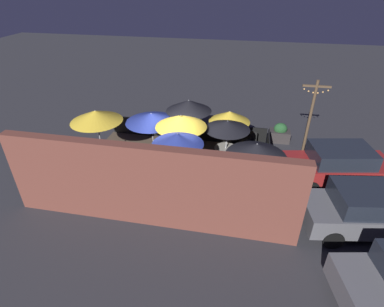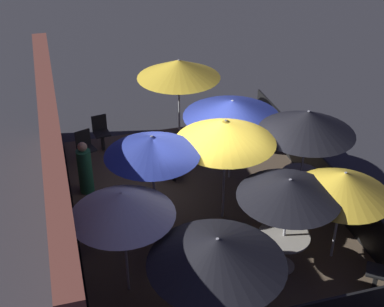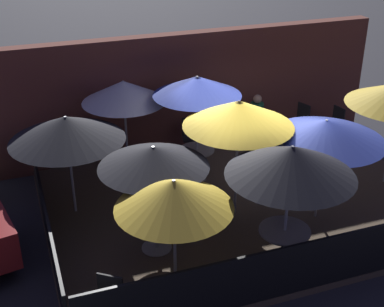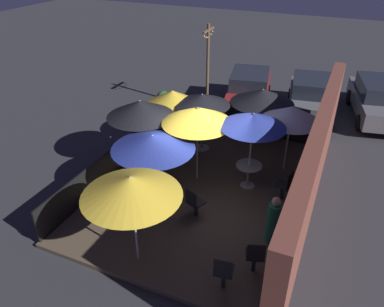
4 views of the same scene
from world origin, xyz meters
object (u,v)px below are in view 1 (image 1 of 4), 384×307
(patio_umbrella_2, at_px, (227,125))
(dining_table_0, at_px, (179,176))
(dining_table_2, at_px, (226,151))
(patio_chair_3, at_px, (87,185))
(patio_umbrella_5, at_px, (213,161))
(patio_chair_1, at_px, (138,160))
(patio_umbrella_8, at_px, (230,116))
(patio_umbrella_3, at_px, (96,116))
(patio_chair_0, at_px, (164,195))
(patio_umbrella_4, at_px, (181,121))
(light_post, at_px, (310,118))
(patio_umbrella_0, at_px, (178,139))
(parked_car_0, at_px, (338,165))
(patio_umbrella_1, at_px, (189,106))
(parked_car_1, at_px, (366,210))
(patron_0, at_px, (115,189))
(patio_chair_2, at_px, (76,175))
(dining_table_1, at_px, (189,134))
(patio_chair_4, at_px, (251,140))
(planter_box, at_px, (280,133))
(patio_umbrella_6, at_px, (151,118))
(patio_umbrella_7, at_px, (257,150))

(patio_umbrella_2, height_order, dining_table_0, patio_umbrella_2)
(dining_table_2, relative_size, patio_chair_3, 1.05)
(patio_umbrella_5, xyz_separation_m, patio_chair_1, (3.35, -1.74, -1.48))
(patio_umbrella_8, height_order, patio_chair_3, patio_umbrella_8)
(patio_umbrella_3, relative_size, dining_table_2, 2.33)
(patio_chair_0, distance_m, patio_chair_1, 2.67)
(patio_umbrella_4, relative_size, light_post, 0.65)
(patio_umbrella_0, xyz_separation_m, parked_car_0, (-6.06, -1.76, -1.48))
(patio_umbrella_8, distance_m, dining_table_2, 1.59)
(patio_umbrella_3, xyz_separation_m, parked_car_0, (-9.95, -0.23, -1.36))
(patio_umbrella_1, relative_size, parked_car_1, 0.57)
(patio_umbrella_4, relative_size, patio_umbrella_5, 1.09)
(patio_umbrella_3, bearing_deg, patron_0, 123.99)
(dining_table_0, xyz_separation_m, dining_table_2, (-1.58, -2.17, 0.04))
(patio_umbrella_1, relative_size, patio_umbrella_5, 1.06)
(patio_umbrella_8, distance_m, patio_chair_1, 4.45)
(patio_umbrella_1, bearing_deg, patio_umbrella_4, 92.04)
(patron_0, bearing_deg, dining_table_0, 59.47)
(dining_table_2, xyz_separation_m, patio_chair_2, (5.51, 2.77, -0.10))
(dining_table_1, height_order, parked_car_0, parked_car_0)
(patio_chair_4, xyz_separation_m, patron_0, (4.70, 4.86, 0.12))
(patron_0, bearing_deg, patio_chair_4, 74.65)
(planter_box, bearing_deg, dining_table_1, 19.69)
(patio_umbrella_1, relative_size, dining_table_1, 2.68)
(patio_umbrella_6, distance_m, dining_table_0, 3.09)
(patio_umbrella_5, distance_m, dining_table_2, 3.28)
(patio_umbrella_3, xyz_separation_m, patio_chair_3, (-0.67, 2.62, -1.56))
(patio_umbrella_4, distance_m, patio_chair_0, 3.17)
(patio_umbrella_8, relative_size, patio_chair_4, 2.23)
(patio_umbrella_6, relative_size, planter_box, 2.26)
(patio_umbrella_1, height_order, patio_umbrella_2, patio_umbrella_1)
(patio_umbrella_5, relative_size, patio_umbrella_7, 1.00)
(patio_chair_0, relative_size, patio_chair_2, 1.00)
(patio_umbrella_7, bearing_deg, planter_box, -105.59)
(patio_chair_1, bearing_deg, patio_chair_0, -25.43)
(dining_table_2, relative_size, light_post, 0.27)
(dining_table_1, relative_size, patio_chair_3, 0.92)
(dining_table_1, xyz_separation_m, patio_chair_4, (-2.96, -0.22, -0.13))
(patio_umbrella_0, relative_size, light_post, 0.65)
(patio_umbrella_3, bearing_deg, patio_umbrella_4, -179.51)
(dining_table_0, bearing_deg, patio_umbrella_8, -115.80)
(patio_umbrella_3, height_order, patio_umbrella_7, patio_umbrella_3)
(parked_car_0, bearing_deg, patio_chair_1, -5.10)
(parked_car_1, bearing_deg, light_post, -80.34)
(patio_umbrella_2, bearing_deg, planter_box, -131.29)
(patio_umbrella_0, height_order, patio_umbrella_2, patio_umbrella_0)
(patio_umbrella_1, xyz_separation_m, patio_chair_4, (-2.96, -0.22, -1.59))
(patio_umbrella_1, bearing_deg, patio_umbrella_8, 175.36)
(patio_chair_3, height_order, patron_0, patron_0)
(light_post, relative_size, parked_car_0, 0.86)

